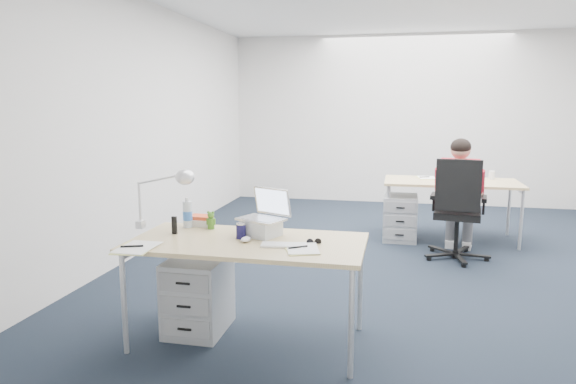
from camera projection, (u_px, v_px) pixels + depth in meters
The scene contains 24 objects.
floor at pixel (414, 265), 5.36m from camera, with size 7.00×7.00×0.00m, color black.
room at pixel (421, 98), 5.07m from camera, with size 6.02×7.02×2.80m.
desk_near at pixel (247, 247), 3.52m from camera, with size 1.60×0.80×0.73m.
desk_far at pixel (451, 185), 6.28m from camera, with size 1.60×0.80×0.73m.
office_chair at pixel (456, 231), 5.50m from camera, with size 0.79×0.79×1.10m.
seated_person at pixel (459, 197), 5.61m from camera, with size 0.46×0.74×1.29m.
drawer_pedestal_near at pixel (198, 294), 3.76m from camera, with size 0.40×0.50×0.55m, color #A7ABAD.
drawer_pedestal_far at pixel (400, 218), 6.33m from camera, with size 0.40×0.50×0.55m, color #A7ABAD.
silver_laptop at pixel (261, 213), 3.61m from camera, with size 0.31×0.24×0.33m, color silver, non-canonical shape.
wireless_keyboard at pixel (284, 245), 3.37m from camera, with size 0.30×0.12×0.01m, color white.
computer_mouse at pixel (246, 239), 3.47m from camera, with size 0.06×0.10×0.03m, color white.
headphones at pixel (261, 233), 3.64m from camera, with size 0.24×0.19×0.04m, color black, non-canonical shape.
can_koozie at pixel (241, 231), 3.56m from camera, with size 0.07×0.07×0.11m, color #181644.
water_bottle at pixel (188, 212), 3.87m from camera, with size 0.07×0.07×0.23m, color silver.
bear_figurine at pixel (211, 220), 3.83m from camera, with size 0.07×0.06×0.14m, color #2E6F1D, non-canonical shape.
book_stack at pixel (201, 221), 3.94m from camera, with size 0.18×0.13×0.08m, color silver.
cordless_phone at pixel (174, 225), 3.68m from camera, with size 0.03×0.02×0.13m, color black.
papers_left at pixel (135, 248), 3.31m from camera, with size 0.22×0.31×0.01m, color #DCDE80.
papers_right at pixel (301, 249), 3.29m from camera, with size 0.20×0.28×0.01m, color #DCDE80.
sunglasses at pixel (314, 242), 3.43m from camera, with size 0.10×0.05×0.02m, color black, non-canonical shape.
desk_lamp at pixel (157, 198), 3.80m from camera, with size 0.42×0.15×0.48m, color silver, non-canonical shape.
dark_laptop at pixel (462, 171), 6.18m from camera, with size 0.35×0.34×0.26m, color black, non-canonical shape.
far_cup at pixel (492, 175), 6.41m from camera, with size 0.07×0.07×0.10m, color white.
far_papers at pixel (426, 178), 6.50m from camera, with size 0.20×0.29×0.01m, color white.
Camera 1 is at (-0.19, -5.32, 1.64)m, focal length 32.00 mm.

